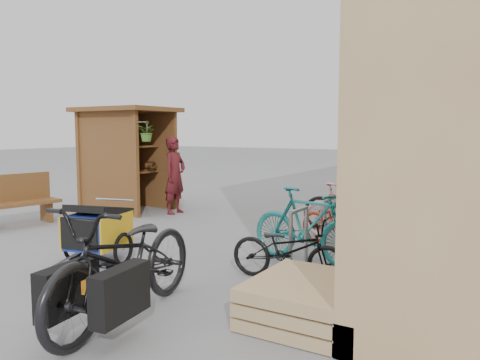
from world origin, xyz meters
The scene contains 17 objects.
ground centered at (0.00, 0.00, 0.00)m, with size 80.00×80.00×0.00m, color gray.
kiosk centered at (-3.28, 2.47, 1.55)m, with size 2.49×1.65×2.40m.
bike_rack centered at (2.30, 2.40, 0.52)m, with size 0.05×5.35×0.86m.
pallet_stack centered at (3.00, -1.40, 0.21)m, with size 1.00×1.20×0.40m.
bench centered at (-3.68, -0.09, 0.52)m, with size 0.75×1.67×1.02m.
shopping_carts centered at (3.00, 6.76, 0.55)m, with size 0.53×1.78×0.95m.
child_trailer centered at (-0.38, -0.98, 0.49)m, with size 0.96×1.52×0.88m.
cargo_bike centered at (1.49, -2.29, 0.59)m, with size 1.10×2.36×1.19m.
person_kiosk centered at (-1.93, 2.69, 0.87)m, with size 0.63×0.42×1.74m, color maroon.
bike_0 centered at (2.34, -0.38, 0.40)m, with size 0.53×1.52×0.80m, color black.
bike_1 centered at (2.22, 0.50, 0.54)m, with size 0.50×1.78×1.07m, color teal.
bike_2 centered at (2.34, 1.57, 0.41)m, with size 0.54×1.56×0.82m, color maroon.
bike_3 centered at (2.22, 1.99, 0.49)m, with size 0.46×1.65×0.99m, color pink.
bike_4 centered at (2.12, 2.89, 0.49)m, with size 0.65×1.86×0.98m, color black.
bike_5 centered at (2.17, 3.06, 0.48)m, with size 0.45×1.61×0.97m, color pink.
bike_6 centered at (2.47, 4.08, 0.42)m, with size 0.56×1.61×0.84m, color black.
bike_7 centered at (2.30, 4.53, 0.49)m, with size 0.46×1.64×0.99m, color pink.
Camera 1 is at (4.74, -5.53, 1.86)m, focal length 35.00 mm.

